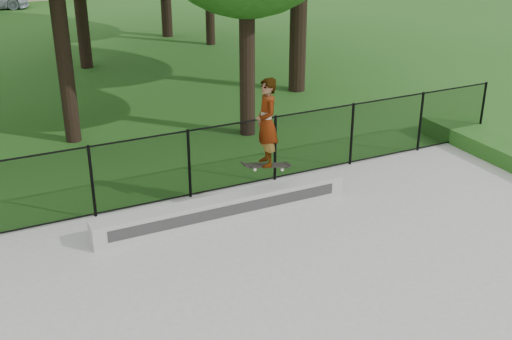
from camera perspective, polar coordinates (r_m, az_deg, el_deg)
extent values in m
cube|color=#B2B2AD|center=(12.55, -2.84, -3.37)|extent=(5.22, 0.40, 0.45)
cube|color=black|center=(12.59, 0.92, 0.43)|extent=(0.83, 0.23, 0.17)
imported|color=#B6DFF0|center=(12.27, 0.95, 4.25)|extent=(0.51, 0.69, 1.74)
cylinder|color=black|center=(12.79, -14.37, -1.00)|extent=(0.06, 0.06, 1.50)
cylinder|color=black|center=(13.26, -5.96, 0.55)|extent=(0.06, 0.06, 1.50)
cylinder|color=black|center=(14.01, 1.72, 1.96)|extent=(0.06, 0.06, 1.50)
cylinder|color=black|center=(14.99, 8.51, 3.17)|extent=(0.06, 0.06, 1.50)
cylinder|color=black|center=(16.16, 14.41, 4.18)|extent=(0.06, 0.06, 1.50)
cylinder|color=black|center=(17.48, 19.48, 5.02)|extent=(0.06, 0.06, 1.50)
cylinder|color=black|center=(13.00, -6.09, 3.47)|extent=(16.00, 0.04, 0.04)
cylinder|color=black|center=(13.55, -5.84, -2.18)|extent=(16.00, 0.04, 0.04)
cube|color=black|center=(13.26, -5.96, 0.55)|extent=(16.00, 0.01, 1.50)
cylinder|color=black|center=(16.62, -16.97, 11.75)|extent=(0.44, 0.44, 5.71)
cylinder|color=black|center=(16.62, -0.79, 10.10)|extent=(0.44, 0.44, 4.21)
cylinder|color=black|center=(20.58, 3.81, 14.11)|extent=(0.44, 0.44, 5.23)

